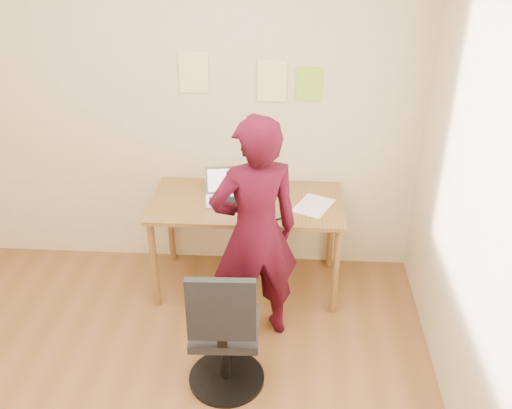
# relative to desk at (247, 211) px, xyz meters

# --- Properties ---
(room) EXTENTS (3.58, 3.58, 2.78)m
(room) POSITION_rel_desk_xyz_m (-0.47, -1.38, 0.70)
(room) COLOR brown
(room) RESTS_ON ground
(desk) EXTENTS (1.40, 0.70, 0.74)m
(desk) POSITION_rel_desk_xyz_m (0.00, 0.00, 0.00)
(desk) COLOR brown
(desk) RESTS_ON ground
(laptop) EXTENTS (0.33, 0.30, 0.21)m
(laptop) POSITION_rel_desk_xyz_m (-0.16, 0.03, 0.14)
(laptop) COLOR #B2B2B9
(laptop) RESTS_ON desk
(paper_sheet) EXTENTS (0.33, 0.38, 0.00)m
(paper_sheet) POSITION_rel_desk_xyz_m (0.48, -0.04, 0.09)
(paper_sheet) COLOR white
(paper_sheet) RESTS_ON desk
(phone) EXTENTS (0.12, 0.14, 0.01)m
(phone) POSITION_rel_desk_xyz_m (0.20, -0.21, 0.09)
(phone) COLOR black
(phone) RESTS_ON desk
(wall_note_left) EXTENTS (0.21, 0.00, 0.30)m
(wall_note_left) POSITION_rel_desk_xyz_m (-0.40, 0.36, 0.93)
(wall_note_left) COLOR #F2E291
(wall_note_left) RESTS_ON room
(wall_note_mid) EXTENTS (0.21, 0.00, 0.30)m
(wall_note_mid) POSITION_rel_desk_xyz_m (0.16, 0.36, 0.87)
(wall_note_mid) COLOR #F2E291
(wall_note_mid) RESTS_ON room
(wall_note_right) EXTENTS (0.18, 0.00, 0.24)m
(wall_note_right) POSITION_rel_desk_xyz_m (0.42, 0.36, 0.86)
(wall_note_right) COLOR #9DD530
(wall_note_right) RESTS_ON room
(office_chair) EXTENTS (0.48, 0.48, 0.92)m
(office_chair) POSITION_rel_desk_xyz_m (-0.05, -1.07, -0.26)
(office_chair) COLOR black
(office_chair) RESTS_ON ground
(person) EXTENTS (0.68, 0.56, 1.60)m
(person) POSITION_rel_desk_xyz_m (0.10, -0.54, 0.15)
(person) COLOR #3D0817
(person) RESTS_ON ground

